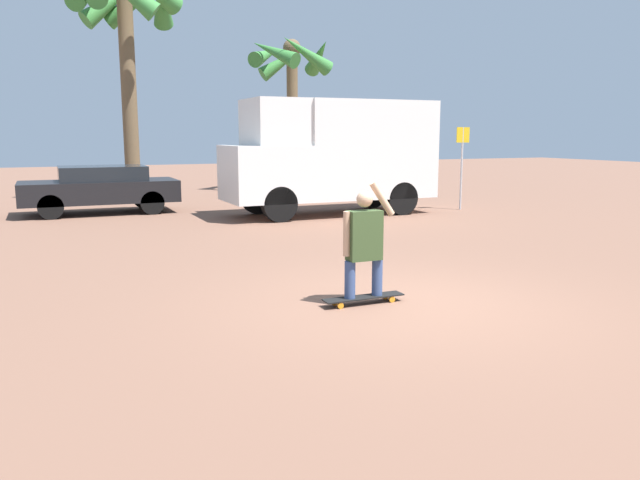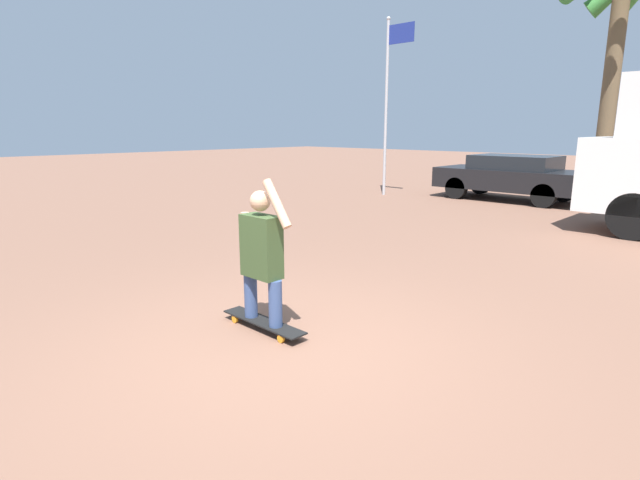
# 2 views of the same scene
# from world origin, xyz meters

# --- Properties ---
(ground_plane) EXTENTS (80.00, 80.00, 0.00)m
(ground_plane) POSITION_xyz_m (0.00, 0.00, 0.00)
(ground_plane) COLOR brown
(skateboard) EXTENTS (1.11, 0.22, 0.10)m
(skateboard) POSITION_xyz_m (-0.49, 0.18, 0.08)
(skateboard) COLOR black
(skateboard) RESTS_ON ground_plane
(person_skateboarder) EXTENTS (0.73, 0.22, 1.51)m
(person_skateboarder) POSITION_xyz_m (-0.49, 0.18, 0.86)
(person_skateboarder) COLOR #384C7A
(person_skateboarder) RESTS_ON skateboard
(parked_car_black) EXTENTS (4.18, 1.81, 1.32)m
(parked_car_black) POSITION_xyz_m (-2.78, 11.58, 0.72)
(parked_car_black) COLOR black
(parked_car_black) RESTS_ON ground_plane
(flagpole) EXTENTS (0.99, 0.12, 5.36)m
(flagpole) POSITION_xyz_m (-6.13, 9.97, 3.11)
(flagpole) COLOR #B7B7BC
(flagpole) RESTS_ON ground_plane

